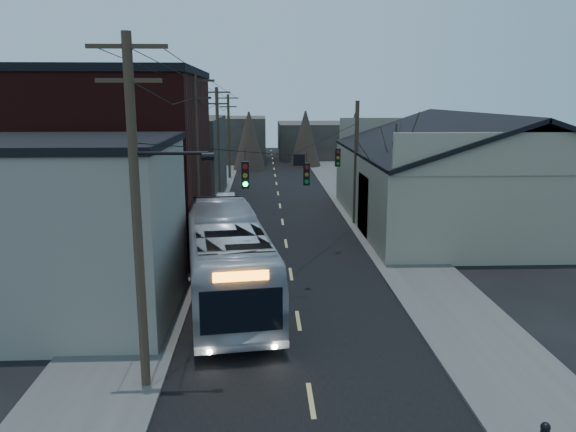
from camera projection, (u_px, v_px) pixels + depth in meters
name	position (u px, v px, depth m)	size (l,w,h in m)	color
road_surface	(281.00, 211.00, 43.86)	(9.00, 110.00, 0.02)	black
sidewalk_left	(197.00, 211.00, 43.57)	(4.00, 110.00, 0.12)	#474744
sidewalk_right	(363.00, 209.00, 44.13)	(4.00, 110.00, 0.12)	#474744
building_clapboard	(71.00, 232.00, 22.23)	(8.00, 8.00, 7.00)	gray
building_brick	(114.00, 163.00, 32.62)	(10.00, 12.00, 10.00)	black
building_left_far	(169.00, 159.00, 48.58)	(9.00, 14.00, 7.00)	#322B28
warehouse	(470.00, 186.00, 38.98)	(16.16, 20.60, 7.73)	gray
building_far_left	(229.00, 139.00, 77.17)	(10.00, 12.00, 6.00)	#322B28
building_far_right	(319.00, 140.00, 82.73)	(12.00, 14.00, 5.00)	#322B28
bare_tree	(394.00, 184.00, 33.63)	(0.40, 0.40, 7.20)	black
utility_lines	(236.00, 156.00, 36.97)	(11.24, 45.28, 10.50)	#382B1E
bus	(226.00, 257.00, 24.63)	(3.14, 13.43, 3.74)	#A3A5AE
parked_car	(225.00, 203.00, 43.37)	(1.51, 4.32, 1.42)	#ADB1B5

